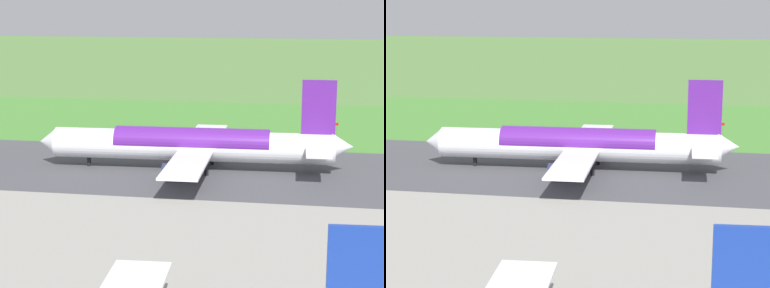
# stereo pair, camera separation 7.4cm
# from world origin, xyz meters

# --- Properties ---
(ground_plane) EXTENTS (800.00, 800.00, 0.00)m
(ground_plane) POSITION_xyz_m (0.00, 0.00, 0.00)
(ground_plane) COLOR #547F3D
(runway_asphalt) EXTENTS (600.00, 37.07, 0.06)m
(runway_asphalt) POSITION_xyz_m (0.00, 0.00, 0.03)
(runway_asphalt) COLOR #47474C
(runway_asphalt) RESTS_ON ground
(grass_verge_foreground) EXTENTS (600.00, 80.00, 0.04)m
(grass_verge_foreground) POSITION_xyz_m (0.00, -39.64, 0.02)
(grass_verge_foreground) COLOR #478534
(grass_verge_foreground) RESTS_ON ground
(airliner_main) EXTENTS (54.08, 44.18, 15.88)m
(airliner_main) POSITION_xyz_m (7.61, -0.01, 4.35)
(airliner_main) COLOR white
(airliner_main) RESTS_ON ground
(no_stopping_sign) EXTENTS (0.60, 0.10, 2.55)m
(no_stopping_sign) POSITION_xyz_m (-17.15, -37.00, 1.51)
(no_stopping_sign) COLOR slate
(no_stopping_sign) RESTS_ON ground
(traffic_cone_orange) EXTENTS (0.40, 0.40, 0.55)m
(traffic_cone_orange) POSITION_xyz_m (-12.99, -35.96, 0.28)
(traffic_cone_orange) COLOR orange
(traffic_cone_orange) RESTS_ON ground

